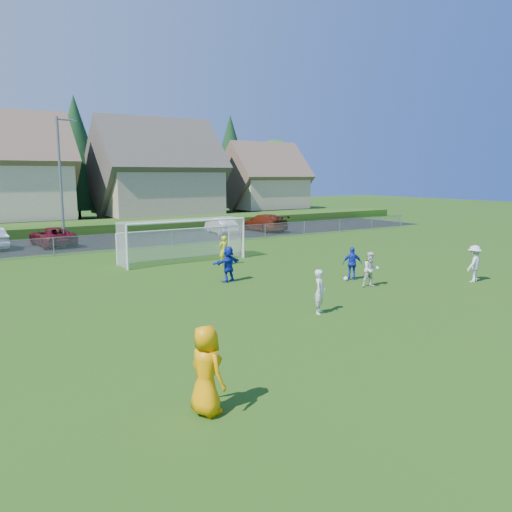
# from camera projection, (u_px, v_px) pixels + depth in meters

# --- Properties ---
(ground) EXTENTS (160.00, 160.00, 0.00)m
(ground) POSITION_uv_depth(u_px,v_px,m) (389.00, 331.00, 16.33)
(ground) COLOR #193D0C
(ground) RESTS_ON ground
(asphalt_lot) EXTENTS (60.00, 60.00, 0.00)m
(asphalt_lot) POSITION_uv_depth(u_px,v_px,m) (120.00, 240.00, 39.06)
(asphalt_lot) COLOR black
(asphalt_lot) RESTS_ON ground
(grass_embankment) EXTENTS (70.00, 6.00, 0.80)m
(grass_embankment) POSITION_uv_depth(u_px,v_px,m) (94.00, 227.00, 45.20)
(grass_embankment) COLOR #1E420F
(grass_embankment) RESTS_ON ground
(soccer_ball) EXTENTS (0.22, 0.22, 0.22)m
(soccer_ball) POSITION_uv_depth(u_px,v_px,m) (346.00, 279.00, 24.02)
(soccer_ball) COLOR white
(soccer_ball) RESTS_ON ground
(referee) EXTENTS (0.79, 1.06, 1.95)m
(referee) POSITION_uv_depth(u_px,v_px,m) (206.00, 370.00, 10.55)
(referee) COLOR orange
(referee) RESTS_ON ground
(player_white_a) EXTENTS (0.72, 0.68, 1.65)m
(player_white_a) POSITION_uv_depth(u_px,v_px,m) (320.00, 292.00, 18.28)
(player_white_a) COLOR silver
(player_white_a) RESTS_ON ground
(player_white_b) EXTENTS (0.94, 0.83, 1.61)m
(player_white_b) POSITION_uv_depth(u_px,v_px,m) (371.00, 269.00, 22.63)
(player_white_b) COLOR silver
(player_white_b) RESTS_ON ground
(player_white_c) EXTENTS (1.25, 0.87, 1.77)m
(player_white_c) POSITION_uv_depth(u_px,v_px,m) (474.00, 264.00, 23.69)
(player_white_c) COLOR silver
(player_white_c) RESTS_ON ground
(player_blue_a) EXTENTS (1.00, 0.84, 1.61)m
(player_blue_a) POSITION_uv_depth(u_px,v_px,m) (352.00, 263.00, 24.19)
(player_blue_a) COLOR #1328B3
(player_blue_a) RESTS_ON ground
(player_blue_b) EXTENTS (1.67, 0.82, 1.72)m
(player_blue_b) POSITION_uv_depth(u_px,v_px,m) (228.00, 264.00, 23.73)
(player_blue_b) COLOR #1328B3
(player_blue_b) RESTS_ON ground
(goalkeeper) EXTENTS (0.61, 0.41, 1.67)m
(goalkeeper) POSITION_uv_depth(u_px,v_px,m) (224.00, 250.00, 28.11)
(goalkeeper) COLOR #D0D819
(goalkeeper) RESTS_ON ground
(car_c) EXTENTS (2.70, 5.07, 1.36)m
(car_c) POSITION_uv_depth(u_px,v_px,m) (52.00, 236.00, 35.76)
(car_c) COLOR #5C0A17
(car_c) RESTS_ON ground
(car_f) EXTENTS (1.96, 4.39, 1.40)m
(car_f) POSITION_uv_depth(u_px,v_px,m) (221.00, 226.00, 43.13)
(car_f) COLOR silver
(car_f) RESTS_ON ground
(car_g) EXTENTS (2.37, 5.36, 1.53)m
(car_g) POSITION_uv_depth(u_px,v_px,m) (264.00, 223.00, 45.21)
(car_g) COLOR #631C0B
(car_g) RESTS_ON ground
(soccer_goal) EXTENTS (7.42, 1.90, 2.50)m
(soccer_goal) POSITION_uv_depth(u_px,v_px,m) (181.00, 234.00, 29.33)
(soccer_goal) COLOR white
(soccer_goal) RESTS_ON ground
(chainlink_fence) EXTENTS (52.06, 0.06, 1.20)m
(chainlink_fence) POSITION_uv_depth(u_px,v_px,m) (145.00, 240.00, 34.41)
(chainlink_fence) COLOR gray
(chainlink_fence) RESTS_ON ground
(streetlight) EXTENTS (1.38, 0.18, 9.00)m
(streetlight) POSITION_uv_depth(u_px,v_px,m) (61.00, 178.00, 34.64)
(streetlight) COLOR slate
(streetlight) RESTS_ON ground
(houses_row) EXTENTS (53.90, 11.45, 13.27)m
(houses_row) POSITION_uv_depth(u_px,v_px,m) (89.00, 152.00, 51.31)
(houses_row) COLOR tan
(houses_row) RESTS_ON ground
(tree_row) EXTENTS (65.98, 12.36, 13.80)m
(tree_row) POSITION_uv_depth(u_px,v_px,m) (66.00, 158.00, 56.06)
(tree_row) COLOR #382616
(tree_row) RESTS_ON ground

